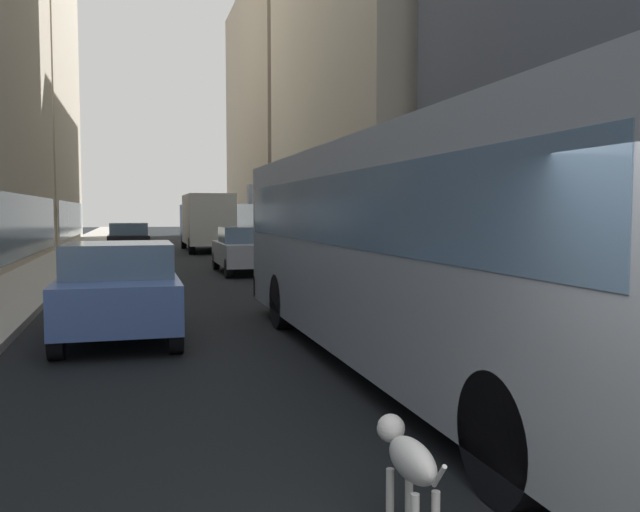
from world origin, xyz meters
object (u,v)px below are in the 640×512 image
transit_bus (418,239)px  dalmatian_dog (408,459)px  box_truck (206,221)px  car_silver_sedan (246,250)px  car_blue_hatchback (119,289)px  car_black_suv (129,240)px

transit_bus → dalmatian_dog: transit_bus is taller
box_truck → car_silver_sedan: bearing=-90.0°
car_blue_hatchback → car_silver_sedan: 11.87m
box_truck → dalmatian_dog: 32.52m
car_silver_sedan → car_black_suv: (-4.00, 9.72, -0.00)m
car_silver_sedan → car_blue_hatchback: bearing=-109.7°
car_blue_hatchback → dalmatian_dog: size_ratio=4.49×
dalmatian_dog → transit_bus: bearing=65.5°
car_blue_hatchback → dalmatian_dog: 8.16m
car_blue_hatchback → box_truck: (4.00, 24.53, 0.84)m
dalmatian_dog → box_truck: bearing=86.5°
dalmatian_dog → car_blue_hatchback: bearing=104.2°
transit_bus → dalmatian_dog: size_ratio=11.98×
transit_bus → box_truck: 28.06m
box_truck → car_blue_hatchback: bearing=-99.3°
car_blue_hatchback → box_truck: box_truck is taller
box_truck → transit_bus: bearing=-90.0°
car_black_suv → box_truck: size_ratio=0.55×
car_blue_hatchback → box_truck: 24.87m
car_silver_sedan → box_truck: size_ratio=0.57×
box_truck → car_black_suv: bearing=-137.7°
car_silver_sedan → dalmatian_dog: bearing=-96.0°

